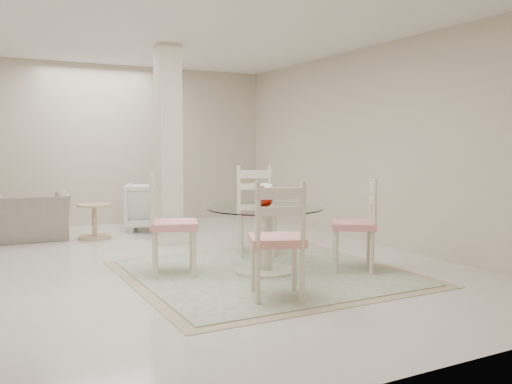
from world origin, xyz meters
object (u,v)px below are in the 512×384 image
column (169,145)px  dining_table (265,240)px  dining_chair_east (360,217)px  dining_chair_north (256,203)px  dining_chair_south (278,231)px  armchair_white (153,206)px  dining_chair_west (166,216)px  side_table (95,223)px  recliner_taupe (31,217)px  red_vase (265,196)px

column → dining_table: size_ratio=2.21×
column → dining_chair_east: bearing=-63.8°
dining_chair_north → dining_chair_south: (-0.78, -1.90, -0.02)m
dining_chair_east → armchair_white: dining_chair_east is taller
dining_chair_east → dining_chair_west: (-1.89, 0.79, 0.03)m
dining_chair_east → side_table: (-2.10, 3.43, -0.36)m
dining_chair_west → recliner_taupe: bearing=37.4°
dining_table → dining_chair_east: size_ratio=1.09×
dining_chair_west → dining_chair_south: dining_chair_west is taller
side_table → dining_chair_east: bearing=-58.5°
recliner_taupe → dining_chair_east: bearing=131.0°
dining_chair_north → side_table: (-1.55, 2.07, -0.40)m
dining_chair_north → armchair_white: (-0.55, 2.51, -0.26)m
dining_chair_south → column: bearing=-69.6°
red_vase → side_table: 3.29m
recliner_taupe → side_table: bearing=161.6°
dining_table → red_vase: (0.00, -0.00, 0.47)m
dining_chair_north → dining_chair_south: bearing=-90.1°
dining_chair_west → dining_table: bearing=-93.8°
column → dining_table: column is taller
dining_table → dining_chair_east: bearing=-23.2°
dining_chair_west → side_table: 2.67m
dining_chair_north → recliner_taupe: 3.39m
dining_table → dining_chair_north: (0.39, 0.95, 0.28)m
red_vase → side_table: red_vase is taller
dining_chair_east → dining_chair_west: bearing=-78.4°
dining_chair_north → armchair_white: dining_chair_north is taller
dining_chair_north → dining_chair_west: 1.46m
dining_chair_west → side_table: bearing=22.8°
dining_chair_north → side_table: dining_chair_north is taller
dining_chair_west → dining_chair_south: (0.56, -1.33, -0.01)m
dining_chair_south → armchair_white: dining_chair_south is taller
red_vase → side_table: (-1.16, 3.02, -0.60)m
dining_chair_west → dining_chair_south: bearing=-138.9°
red_vase → dining_chair_north: (0.39, 0.95, -0.19)m
dining_table → dining_chair_west: 1.06m
dining_chair_north → recliner_taupe: dining_chair_north is taller
dining_chair_west → armchair_white: (0.79, 3.07, -0.25)m
column → side_table: (-0.84, 0.87, -1.12)m
dining_chair_south → side_table: bearing=-57.3°
dining_chair_south → recliner_taupe: bearing=-48.0°
red_vase → dining_chair_east: size_ratio=0.22×
red_vase → dining_chair_west: dining_chair_west is taller
column → dining_chair_north: bearing=-59.5°
dining_chair_north → dining_chair_west: size_ratio=1.02×
dining_table → column: bearing=98.4°
column → red_vase: size_ratio=10.76×
red_vase → recliner_taupe: 3.92m
column → side_table: bearing=134.1°
column → dining_table: (0.32, -2.15, -0.99)m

